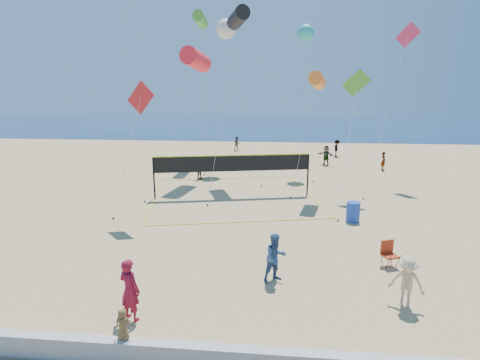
# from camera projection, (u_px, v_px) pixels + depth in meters

# --- Properties ---
(ground) EXTENTS (120.00, 120.00, 0.00)m
(ground) POSITION_uv_depth(u_px,v_px,m) (242.00, 301.00, 11.83)
(ground) COLOR tan
(ground) RESTS_ON ground
(ocean) EXTENTS (140.00, 50.00, 0.03)m
(ocean) POSITION_uv_depth(u_px,v_px,m) (272.00, 124.00, 71.79)
(ocean) COLOR navy
(ocean) RESTS_ON ground
(seawall) EXTENTS (32.00, 0.30, 0.60)m
(seawall) POSITION_uv_depth(u_px,v_px,m) (230.00, 359.00, 8.86)
(seawall) COLOR #AEAEAA
(seawall) RESTS_ON ground
(woman) EXTENTS (0.81, 0.69, 1.88)m
(woman) POSITION_uv_depth(u_px,v_px,m) (130.00, 290.00, 10.68)
(woman) COLOR maroon
(woman) RESTS_ON ground
(toddler) EXTENTS (0.42, 0.29, 0.80)m
(toddler) POSITION_uv_depth(u_px,v_px,m) (123.00, 324.00, 9.01)
(toddler) COLOR brown
(toddler) RESTS_ON seawall
(bystander_a) EXTENTS (1.06, 0.99, 1.73)m
(bystander_a) POSITION_uv_depth(u_px,v_px,m) (276.00, 258.00, 12.89)
(bystander_a) COLOR #345183
(bystander_a) RESTS_ON ground
(bystander_b) EXTENTS (1.19, 0.98, 1.61)m
(bystander_b) POSITION_uv_depth(u_px,v_px,m) (407.00, 282.00, 11.36)
(bystander_b) COLOR tan
(bystander_b) RESTS_ON ground
(far_person_0) EXTENTS (0.84, 0.97, 1.57)m
(far_person_0) POSITION_uv_depth(u_px,v_px,m) (199.00, 169.00, 27.74)
(far_person_0) COLOR gray
(far_person_0) RESTS_ON ground
(far_person_1) EXTENTS (1.56, 1.37, 1.71)m
(far_person_1) POSITION_uv_depth(u_px,v_px,m) (326.00, 155.00, 32.99)
(far_person_1) COLOR gray
(far_person_1) RESTS_ON ground
(far_person_2) EXTENTS (0.39, 0.57, 1.52)m
(far_person_2) POSITION_uv_depth(u_px,v_px,m) (383.00, 161.00, 30.88)
(far_person_2) COLOR gray
(far_person_2) RESTS_ON ground
(far_person_3) EXTENTS (0.87, 0.76, 1.52)m
(far_person_3) POSITION_uv_depth(u_px,v_px,m) (237.00, 144.00, 40.65)
(far_person_3) COLOR gray
(far_person_3) RESTS_ON ground
(far_person_4) EXTENTS (0.86, 1.19, 1.65)m
(far_person_4) POSITION_uv_depth(u_px,v_px,m) (337.00, 148.00, 37.12)
(far_person_4) COLOR gray
(far_person_4) RESTS_ON ground
(camp_chair) EXTENTS (0.67, 0.77, 1.09)m
(camp_chair) POSITION_uv_depth(u_px,v_px,m) (389.00, 252.00, 14.07)
(camp_chair) COLOR #A82C13
(camp_chair) RESTS_ON ground
(trash_barrel) EXTENTS (0.74, 0.74, 1.00)m
(trash_barrel) POSITION_uv_depth(u_px,v_px,m) (353.00, 212.00, 18.88)
(trash_barrel) COLOR #1C42B6
(trash_barrel) RESTS_ON ground
(volleyball_net) EXTENTS (11.60, 11.49, 2.62)m
(volleyball_net) POSITION_uv_depth(u_px,v_px,m) (233.00, 168.00, 23.02)
(volleyball_net) COLOR black
(volleyball_net) RESTS_ON ground
(kite_0) EXTENTS (2.88, 7.97, 9.35)m
(kite_0) POSITION_uv_depth(u_px,v_px,m) (196.00, 60.00, 26.06)
(kite_0) COLOR #FF232F
(kite_0) RESTS_ON ground
(kite_1) EXTENTS (2.00, 8.78, 12.02)m
(kite_1) POSITION_uv_depth(u_px,v_px,m) (238.00, 18.00, 25.83)
(kite_1) COLOR black
(kite_1) RESTS_ON ground
(kite_2) EXTENTS (2.04, 2.11, 7.56)m
(kite_2) POSITION_uv_depth(u_px,v_px,m) (317.00, 81.00, 21.96)
(kite_2) COLOR orange
(kite_2) RESTS_ON ground
(kite_3) EXTENTS (2.45, 0.96, 6.94)m
(kite_3) POSITION_uv_depth(u_px,v_px,m) (139.00, 103.00, 18.31)
(kite_3) COLOR red
(kite_3) RESTS_ON ground
(kite_4) EXTENTS (2.35, 5.68, 7.73)m
(kite_4) POSITION_uv_depth(u_px,v_px,m) (356.00, 89.00, 22.24)
(kite_4) COLOR green
(kite_4) RESTS_ON ground
(kite_5) EXTENTS (4.12, 6.05, 10.94)m
(kite_5) POSITION_uv_depth(u_px,v_px,m) (405.00, 44.00, 25.20)
(kite_5) COLOR #CE2F5C
(kite_5) RESTS_ON ground
(kite_6) EXTENTS (4.16, 7.72, 12.01)m
(kite_6) POSITION_uv_depth(u_px,v_px,m) (226.00, 29.00, 30.00)
(kite_6) COLOR silver
(kite_6) RESTS_ON ground
(kite_7) EXTENTS (1.39, 4.75, 11.34)m
(kite_7) POSITION_uv_depth(u_px,v_px,m) (306.00, 33.00, 28.46)
(kite_7) COLOR #28B6B8
(kite_7) RESTS_ON ground
(kite_8) EXTENTS (1.65, 6.59, 12.88)m
(kite_8) POSITION_uv_depth(u_px,v_px,m) (200.00, 20.00, 31.53)
(kite_8) COLOR green
(kite_8) RESTS_ON ground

